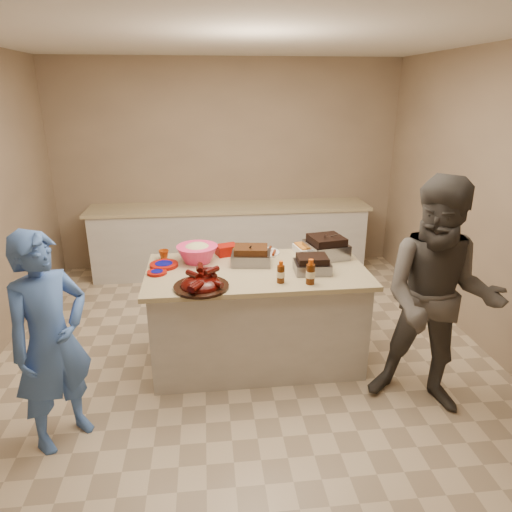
{
  "coord_description": "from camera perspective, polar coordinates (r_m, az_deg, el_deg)",
  "views": [
    {
      "loc": [
        -0.29,
        -3.55,
        2.3
      ],
      "look_at": [
        0.11,
        0.06,
        0.98
      ],
      "focal_mm": 32.0,
      "sensor_mm": 36.0,
      "label": 1
    }
  ],
  "objects": [
    {
      "name": "plate_stack_large",
      "position": [
        3.99,
        -11.42,
        -1.3
      ],
      "size": [
        0.24,
        0.24,
        0.03
      ],
      "primitive_type": "cylinder",
      "rotation": [
        0.0,
        0.0,
        0.01
      ],
      "color": "maroon",
      "rests_on": "island"
    },
    {
      "name": "island",
      "position": [
        4.26,
        0.08,
        -12.7
      ],
      "size": [
        1.86,
        0.99,
        0.88
      ],
      "primitive_type": null,
      "rotation": [
        0.0,
        0.0,
        0.01
      ],
      "color": "beige",
      "rests_on": "ground"
    },
    {
      "name": "roasting_pan",
      "position": [
        4.19,
        8.7,
        -0.08
      ],
      "size": [
        0.39,
        0.39,
        0.13
      ],
      "primitive_type": "cube",
      "rotation": [
        0.0,
        0.0,
        0.19
      ],
      "color": "gray",
      "rests_on": "island"
    },
    {
      "name": "mustard_bottle",
      "position": [
        4.09,
        -2.68,
        -0.39
      ],
      "size": [
        0.04,
        0.04,
        0.12
      ],
      "primitive_type": "cylinder",
      "rotation": [
        0.0,
        0.0,
        0.01
      ],
      "color": "#F7CC00",
      "rests_on": "island"
    },
    {
      "name": "coleslaw_bowl",
      "position": [
        4.06,
        -7.3,
        -0.69
      ],
      "size": [
        0.36,
        0.36,
        0.25
      ],
      "primitive_type": null,
      "rotation": [
        0.0,
        0.0,
        0.01
      ],
      "color": "#F93370",
      "rests_on": "island"
    },
    {
      "name": "plate_stack_small",
      "position": [
        3.85,
        -12.26,
        -2.19
      ],
      "size": [
        0.16,
        0.16,
        0.02
      ],
      "primitive_type": "cylinder",
      "rotation": [
        0.0,
        0.0,
        0.01
      ],
      "color": "maroon",
      "rests_on": "island"
    },
    {
      "name": "sauce_bowl",
      "position": [
        3.95,
        -1.66,
        -1.15
      ],
      "size": [
        0.12,
        0.04,
        0.12
      ],
      "primitive_type": "imported",
      "rotation": [
        0.0,
        0.0,
        0.01
      ],
      "color": "silver",
      "rests_on": "island"
    },
    {
      "name": "back_counter",
      "position": [
        6.05,
        -3.23,
        2.14
      ],
      "size": [
        3.6,
        0.64,
        0.9
      ],
      "primitive_type": null,
      "color": "beige",
      "rests_on": "ground"
    },
    {
      "name": "brisket_tray",
      "position": [
        3.83,
        6.99,
        -1.97
      ],
      "size": [
        0.3,
        0.25,
        0.09
      ],
      "primitive_type": "cube",
      "rotation": [
        0.0,
        0.0,
        -0.04
      ],
      "color": "black",
      "rests_on": "island"
    },
    {
      "name": "rib_platter",
      "position": [
        3.52,
        -6.85,
        -3.98
      ],
      "size": [
        0.54,
        0.54,
        0.17
      ],
      "primitive_type": null,
      "rotation": [
        0.0,
        0.0,
        0.34
      ],
      "color": "#430603",
      "rests_on": "island"
    },
    {
      "name": "pulled_pork_tray",
      "position": [
        3.98,
        -0.62,
        -0.96
      ],
      "size": [
        0.37,
        0.3,
        0.1
      ],
      "primitive_type": "cube",
      "rotation": [
        0.0,
        0.0,
        -0.14
      ],
      "color": "#47230F",
      "rests_on": "island"
    },
    {
      "name": "mac_cheese_dish",
      "position": [
        4.3,
        7.02,
        0.5
      ],
      "size": [
        0.35,
        0.29,
        0.08
      ],
      "primitive_type": "cube",
      "rotation": [
        0.0,
        0.0,
        0.18
      ],
      "color": "orange",
      "rests_on": "island"
    },
    {
      "name": "guest_blue",
      "position": [
        3.72,
        -22.49,
        -20.04
      ],
      "size": [
        1.49,
        1.44,
        0.36
      ],
      "primitive_type": "imported",
      "rotation": [
        0.0,
        0.0,
        0.82
      ],
      "color": "#426BBF",
      "rests_on": "ground"
    },
    {
      "name": "sausage_plate",
      "position": [
        4.23,
        1.05,
        0.35
      ],
      "size": [
        0.35,
        0.35,
        0.05
      ],
      "primitive_type": "cylinder",
      "rotation": [
        0.0,
        0.0,
        -0.26
      ],
      "color": "silver",
      "rests_on": "island"
    },
    {
      "name": "guest_gray",
      "position": [
        3.98,
        20.14,
        -16.8
      ],
      "size": [
        1.59,
        1.98,
        0.67
      ],
      "primitive_type": "imported",
      "rotation": [
        0.0,
        0.0,
        -0.48
      ],
      "color": "#504C47",
      "rests_on": "ground"
    },
    {
      "name": "bbq_bottle_b",
      "position": [
        3.6,
        6.77,
        -3.46
      ],
      "size": [
        0.07,
        0.07,
        0.2
      ],
      "primitive_type": "cylinder",
      "rotation": [
        0.0,
        0.0,
        0.01
      ],
      "color": "#441D06",
      "rests_on": "island"
    },
    {
      "name": "basket_stack",
      "position": [
        4.2,
        -3.64,
        0.17
      ],
      "size": [
        0.22,
        0.19,
        0.09
      ],
      "primitive_type": "cube",
      "rotation": [
        0.0,
        0.0,
        0.31
      ],
      "color": "maroon",
      "rests_on": "island"
    },
    {
      "name": "bbq_bottle_a",
      "position": [
        3.6,
        3.09,
        -3.32
      ],
      "size": [
        0.06,
        0.06,
        0.18
      ],
      "primitive_type": "cylinder",
      "rotation": [
        0.0,
        0.0,
        0.01
      ],
      "color": "#441D06",
      "rests_on": "island"
    },
    {
      "name": "room",
      "position": [
        4.24,
        -1.36,
        -12.86
      ],
      "size": [
        4.5,
        5.0,
        2.7
      ],
      "primitive_type": null,
      "color": "gray",
      "rests_on": "ground"
    },
    {
      "name": "plastic_cup",
      "position": [
        4.17,
        -11.41,
        -0.36
      ],
      "size": [
        0.09,
        0.08,
        0.09
      ],
      "primitive_type": "imported",
      "rotation": [
        0.0,
        0.0,
        0.01
      ],
      "color": "#A13C0A",
      "rests_on": "island"
    }
  ]
}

